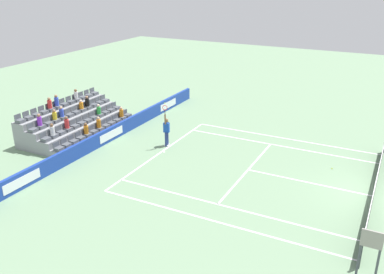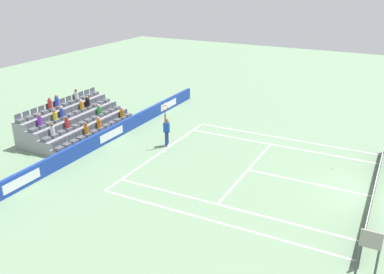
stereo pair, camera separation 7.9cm
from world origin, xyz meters
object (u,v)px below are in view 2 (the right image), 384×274
object	(u,v)px
loose_tennis_ball	(332,169)
tennis_net	(375,188)
umpire_chair	(370,248)
tennis_player	(167,131)

from	to	relation	value
loose_tennis_ball	tennis_net	bearing A→B (deg)	46.72
tennis_net	umpire_chair	size ratio (longest dim) A/B	5.12
tennis_player	tennis_net	bearing A→B (deg)	85.57
tennis_net	umpire_chair	bearing A→B (deg)	2.42
umpire_chair	loose_tennis_ball	world-z (taller)	umpire_chair
umpire_chair	loose_tennis_ball	distance (m)	9.44
tennis_net	loose_tennis_ball	xyz separation A→B (m)	(-2.19, -2.33, -0.46)
tennis_player	umpire_chair	world-z (taller)	tennis_player
loose_tennis_ball	umpire_chair	bearing A→B (deg)	16.28
tennis_net	tennis_player	size ratio (longest dim) A/B	4.19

